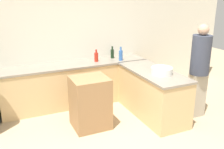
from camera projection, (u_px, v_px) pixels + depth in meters
The scene contains 9 objects.
wall_back at pixel (70, 39), 5.53m from camera, with size 8.00×0.06×2.70m.
counter_back at pixel (76, 84), 5.53m from camera, with size 3.06×0.63×0.89m.
counter_peninsula at pixel (152, 93), 5.03m from camera, with size 0.69×1.65×0.89m.
island_table at pixel (90, 103), 4.57m from camera, with size 0.62×0.57×0.92m.
mixing_bowl at pixel (162, 71), 4.70m from camera, with size 0.38×0.38×0.12m.
hot_sauce_bottle at pixel (96, 57), 5.52m from camera, with size 0.08×0.08×0.26m.
water_bottle_blue at pixel (121, 55), 5.61m from camera, with size 0.08×0.08×0.29m.
wine_bottle_dark at pixel (112, 53), 5.80m from camera, with size 0.08×0.08×0.27m.
person_at_peninsula at pixel (199, 68), 4.83m from camera, with size 0.35×0.35×1.77m.
Camera 1 is at (-1.45, -2.91, 2.33)m, focal length 42.00 mm.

